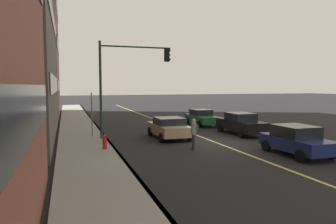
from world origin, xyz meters
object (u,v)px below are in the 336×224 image
pedestrian_with_backpack (194,132)px  street_sign_post (92,112)px  fire_hydrant (105,143)px  car_tan (169,127)px  car_green (202,117)px  traffic_light_mast (127,73)px  car_black (241,123)px  car_navy (297,140)px

pedestrian_with_backpack → street_sign_post: bearing=42.6°
fire_hydrant → car_tan: bearing=-57.2°
car_green → pedestrian_with_backpack: (-9.73, 4.86, 0.29)m
car_tan → fire_hydrant: (-3.00, 4.65, -0.26)m
car_green → traffic_light_mast: 9.96m
car_tan → pedestrian_with_backpack: size_ratio=2.43×
car_green → car_black: bearing=-174.2°
car_tan → car_green: bearing=-41.2°
car_navy → pedestrian_with_backpack: 5.31m
traffic_light_mast → car_black: bearing=-93.2°
street_sign_post → traffic_light_mast: bearing=-113.2°
car_navy → car_tan: 8.30m
street_sign_post → car_tan: bearing=-106.0°
car_navy → traffic_light_mast: 10.98m
pedestrian_with_backpack → traffic_light_mast: bearing=31.8°
traffic_light_mast → car_tan: bearing=-99.5°
car_navy → street_sign_post: 12.71m
car_green → traffic_light_mast: bearing=124.1°
car_tan → street_sign_post: bearing=74.0°
car_navy → street_sign_post: bearing=48.8°
pedestrian_with_backpack → car_green: bearing=-26.5°
car_black → pedestrian_with_backpack: pedestrian_with_backpack is taller
car_black → car_tan: bearing=89.9°
car_tan → traffic_light_mast: size_ratio=0.66×
car_tan → pedestrian_with_backpack: pedestrian_with_backpack is taller
car_green → car_tan: bearing=138.8°
car_navy → traffic_light_mast: bearing=44.6°
fire_hydrant → pedestrian_with_backpack: bearing=-102.8°
car_tan → pedestrian_with_backpack: bearing=-178.7°
car_black → car_navy: bearing=172.1°
car_black → car_tan: size_ratio=1.08×
car_navy → pedestrian_with_backpack: bearing=57.5°
car_green → pedestrian_with_backpack: bearing=153.5°
car_black → traffic_light_mast: traffic_light_mast is taller
car_tan → street_sign_post: size_ratio=1.35×
car_tan → traffic_light_mast: traffic_light_mast is taller
pedestrian_with_backpack → street_sign_post: street_sign_post is taller
street_sign_post → fire_hydrant: bearing=-176.1°
car_green → street_sign_post: street_sign_post is taller
pedestrian_with_backpack → fire_hydrant: pedestrian_with_backpack is taller
traffic_light_mast → fire_hydrant: 5.57m
car_black → traffic_light_mast: (0.46, 8.24, 3.59)m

